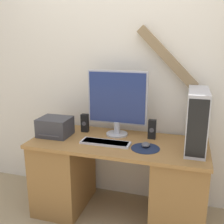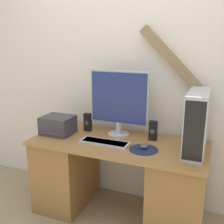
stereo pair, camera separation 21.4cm
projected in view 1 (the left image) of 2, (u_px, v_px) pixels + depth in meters
The scene contains 10 objects.
wall_back at pixel (131, 64), 2.48m from camera, with size 6.40×0.13×2.70m.
desk at pixel (118, 177), 2.39m from camera, with size 1.53×0.65×0.72m.
monitor at pixel (117, 100), 2.38m from camera, with size 0.55×0.20×0.60m.
keyboard at pixel (105, 143), 2.24m from camera, with size 0.43×0.14×0.02m.
mousepad at pixel (145, 148), 2.14m from camera, with size 0.24×0.24×0.00m.
mouse at pixel (146, 145), 2.16m from camera, with size 0.07×0.09×0.04m.
computer_tower at pixel (197, 120), 2.08m from camera, with size 0.16×0.48×0.49m.
printer at pixel (55, 127), 2.42m from camera, with size 0.28×0.25×0.17m.
speaker_left at pixel (85, 123), 2.53m from camera, with size 0.07×0.05×0.18m.
speaker_right at pixel (152, 129), 2.34m from camera, with size 0.07×0.05×0.18m.
Camera 1 is at (0.56, -1.75, 1.57)m, focal length 42.00 mm.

